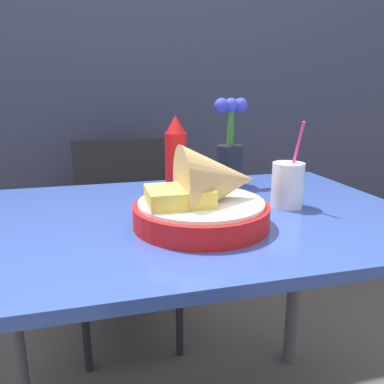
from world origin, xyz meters
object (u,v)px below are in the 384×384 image
Objects in this scene: flower_vase at (230,151)px; ketchup_bottle at (176,158)px; drink_cup at (287,186)px; chair_far_window at (124,221)px; food_basket at (207,198)px.

ketchup_bottle is at bearing -155.30° from flower_vase.
drink_cup is at bearing -76.11° from flower_vase.
chair_far_window is 3.16× the size of flower_vase.
ketchup_bottle is (-0.02, 0.24, 0.05)m from food_basket.
flower_vase is at bearing 103.89° from drink_cup.
chair_far_window is at bearing 99.00° from food_basket.
flower_vase reaches higher than food_basket.
food_basket is 1.12× the size of flower_vase.
food_basket is 1.33× the size of ketchup_bottle.
chair_far_window is 0.68m from ketchup_bottle.
chair_far_window is at bearing 101.18° from ketchup_bottle.
drink_cup is (0.24, 0.08, -0.01)m from food_basket.
flower_vase is at bearing 62.43° from food_basket.
drink_cup is at bearing -33.50° from ketchup_bottle.
food_basket is 0.38m from flower_vase.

